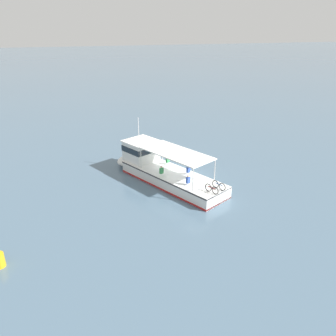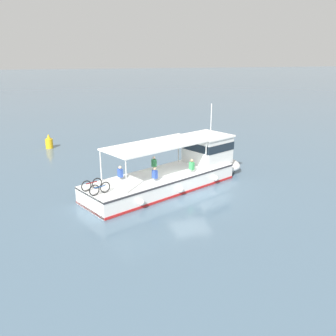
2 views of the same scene
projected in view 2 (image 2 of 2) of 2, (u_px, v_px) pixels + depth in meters
The scene contains 3 objects.
ground_plane at pixel (191, 193), 23.74m from camera, with size 400.00×400.00×0.00m, color slate.
ferry_main at pixel (179, 170), 24.99m from camera, with size 8.53×12.72×5.32m.
channel_buoy at pixel (49, 142), 34.71m from camera, with size 0.70×0.70×1.40m.
Camera 2 is at (-21.10, 6.86, 8.73)m, focal length 38.88 mm.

